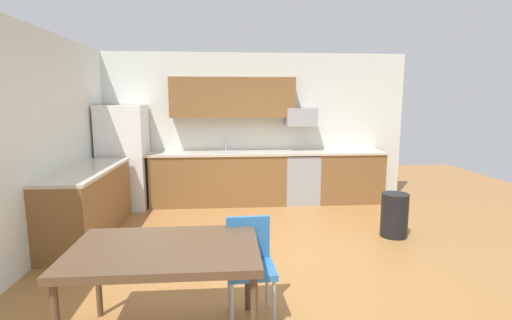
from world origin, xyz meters
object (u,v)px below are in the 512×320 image
refrigerator (124,157)px  microwave (301,117)px  oven_range (301,178)px  chair_near_table (250,259)px  dining_table (165,255)px  trash_bin (394,215)px

refrigerator → microwave: (3.10, 0.18, 0.67)m
refrigerator → oven_range: (3.10, 0.08, -0.43)m
chair_near_table → dining_table: bearing=-154.5°
chair_near_table → trash_bin: size_ratio=1.42×
oven_range → chair_near_table: oven_range is taller
refrigerator → trash_bin: (4.04, -1.75, -0.59)m
refrigerator → oven_range: refrigerator is taller
oven_range → trash_bin: (0.93, -1.83, -0.16)m
dining_table → chair_near_table: size_ratio=1.65×
oven_range → chair_near_table: bearing=-107.9°
microwave → dining_table: 4.46m
microwave → chair_near_table: 4.00m
oven_range → trash_bin: 2.06m
oven_range → dining_table: oven_range is taller
trash_bin → oven_range: bearing=117.0°
oven_range → chair_near_table: 3.76m
oven_range → dining_table: 4.30m
dining_table → trash_bin: bearing=36.8°
trash_bin → refrigerator: bearing=156.5°
dining_table → trash_bin: dining_table is taller
refrigerator → trash_bin: size_ratio=2.95×
chair_near_table → refrigerator: bearing=119.1°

